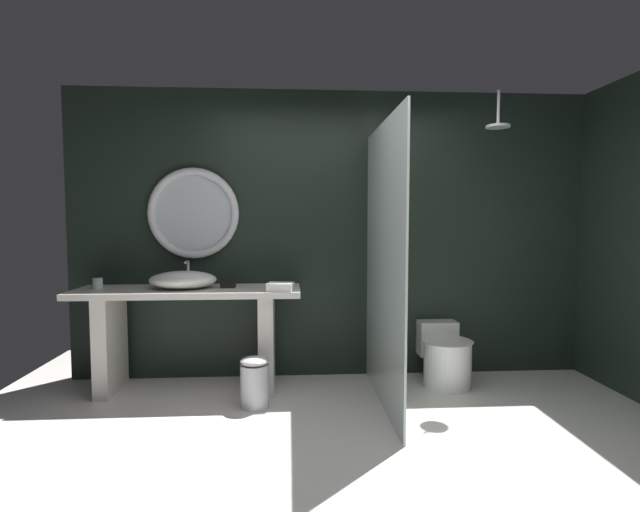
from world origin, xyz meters
name	(u,v)px	position (x,y,z in m)	size (l,w,h in m)	color
ground_plane	(369,480)	(0.00, 0.00, 0.00)	(5.76, 5.76, 0.00)	silver
back_wall_panel	(336,235)	(0.00, 1.90, 1.30)	(4.80, 0.10, 2.60)	black
vanity_counter	(189,324)	(-1.28, 1.53, 0.56)	(1.87, 0.59, 0.86)	silver
vessel_sink	(183,280)	(-1.32, 1.53, 0.94)	(0.55, 0.45, 0.22)	white
tumbler_cup	(98,283)	(-2.04, 1.58, 0.91)	(0.08, 0.08, 0.09)	silver
tissue_box	(228,284)	(-0.96, 1.58, 0.90)	(0.12, 0.11, 0.06)	black
round_wall_mirror	(193,213)	(-1.28, 1.81, 1.50)	(0.80, 0.07, 0.80)	silver
shower_glass_panel	(384,265)	(0.29, 1.11, 1.09)	(0.02, 1.47, 2.18)	silver
rain_shower_head	(498,123)	(1.29, 1.39, 2.23)	(0.20, 0.20, 0.30)	silver
toilet	(445,356)	(0.92, 1.53, 0.24)	(0.42, 0.63, 0.51)	white
waste_bin	(255,382)	(-0.71, 1.10, 0.20)	(0.22, 0.22, 0.39)	silver
folded_hand_towel	(280,287)	(-0.51, 1.34, 0.90)	(0.20, 0.16, 0.07)	white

